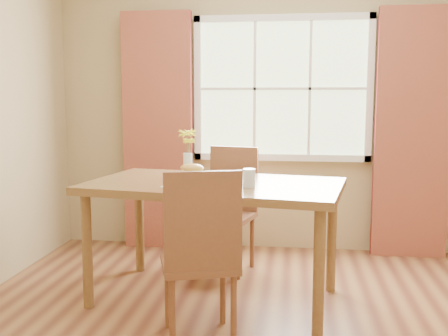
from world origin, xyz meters
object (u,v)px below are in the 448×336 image
at_px(chair_near, 201,250).
at_px(water_glass, 249,178).
at_px(flower_vase, 188,148).
at_px(croissant_sandwich, 192,173).
at_px(chair_far, 230,202).
at_px(dining_table, 214,194).

height_order(chair_near, water_glass, chair_near).
bearing_deg(flower_vase, croissant_sandwich, -74.98).
bearing_deg(croissant_sandwich, flower_vase, 116.56).
bearing_deg(chair_far, flower_vase, -106.74).
bearing_deg(chair_near, water_glass, 49.25).
height_order(croissant_sandwich, water_glass, croissant_sandwich).
height_order(chair_far, water_glass, chair_far).
relative_size(chair_near, water_glass, 8.54).
bearing_deg(flower_vase, chair_far, 58.87).
distance_m(croissant_sandwich, water_glass, 0.39).
relative_size(dining_table, chair_near, 1.80).
relative_size(water_glass, flower_vase, 0.35).
distance_m(chair_far, water_glass, 0.97).
relative_size(dining_table, chair_far, 1.83).
height_order(chair_far, flower_vase, flower_vase).
distance_m(chair_far, flower_vase, 0.71).
xyz_separation_m(chair_near, water_glass, (0.23, 0.54, 0.33)).
height_order(water_glass, flower_vase, flower_vase).
xyz_separation_m(chair_near, croissant_sandwich, (-0.16, 0.58, 0.35)).
xyz_separation_m(chair_far, water_glass, (0.23, -0.87, 0.34)).
bearing_deg(water_glass, croissant_sandwich, 173.40).
xyz_separation_m(dining_table, chair_far, (0.02, 0.71, -0.20)).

